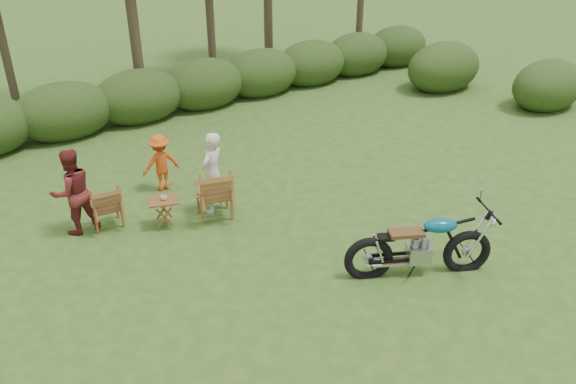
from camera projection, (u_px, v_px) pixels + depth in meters
ground at (365, 274)px, 9.12m from camera, size 80.00×80.00×0.00m
motorcycle at (416, 272)px, 9.15m from camera, size 2.42×1.87×1.31m
lawn_chair_right at (216, 216)px, 10.78m from camera, size 0.89×0.89×1.02m
lawn_chair_left at (109, 225)px, 10.47m from camera, size 0.66×0.66×0.86m
side_table at (164, 213)px, 10.34m from camera, size 0.66×0.61×0.55m
cup at (164, 197)px, 10.19m from camera, size 0.14×0.14×0.09m
adult_a at (215, 210)px, 10.99m from camera, size 0.70×0.62×1.61m
adult_b at (80, 231)px, 10.31m from camera, size 0.83×0.67×1.61m
child at (164, 189)px, 11.79m from camera, size 0.80×0.49×1.21m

